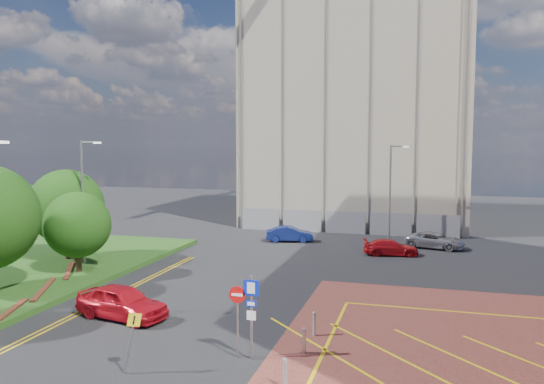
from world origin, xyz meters
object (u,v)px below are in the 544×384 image
at_px(tree_d, 66,207).
at_px(warning_sign, 131,335).
at_px(tree_c, 77,225).
at_px(lamp_back, 391,188).
at_px(sign_cluster, 246,308).
at_px(car_red_back, 391,247).
at_px(car_blue_back, 290,234).
at_px(car_silver_back, 435,240).
at_px(lamp_left_far, 84,197).
at_px(car_red_left, 122,302).

bearing_deg(tree_d, warning_sign, -47.15).
xyz_separation_m(tree_c, lamp_back, (17.58, 18.00, 1.17)).
distance_m(tree_d, sign_cluster, 20.74).
bearing_deg(tree_d, car_red_back, 22.19).
xyz_separation_m(car_blue_back, car_red_back, (8.37, -3.22, -0.06)).
bearing_deg(tree_c, lamp_back, 45.68).
height_order(tree_d, warning_sign, tree_d).
bearing_deg(lamp_back, car_blue_back, -157.96).
relative_size(tree_c, car_silver_back, 1.10).
xyz_separation_m(tree_c, tree_d, (-3.00, 3.00, 0.68)).
height_order(tree_d, car_blue_back, tree_d).
relative_size(warning_sign, car_silver_back, 0.50).
bearing_deg(lamp_back, sign_cluster, -97.97).
relative_size(tree_c, lamp_left_far, 0.61).
height_order(tree_c, sign_cluster, tree_c).
xyz_separation_m(sign_cluster, warning_sign, (-3.41, -2.41, -0.52)).
height_order(warning_sign, car_silver_back, warning_sign).
height_order(car_blue_back, car_red_back, car_blue_back).
xyz_separation_m(tree_c, warning_sign, (10.38, -11.43, -1.76)).
bearing_deg(warning_sign, car_red_back, 71.70).
distance_m(lamp_back, warning_sign, 30.44).
bearing_deg(car_blue_back, tree_c, 133.86).
distance_m(tree_c, car_blue_back, 17.82).
bearing_deg(car_blue_back, sign_cluster, 176.88).
bearing_deg(car_blue_back, warning_sign, 168.60).
xyz_separation_m(sign_cluster, car_red_back, (4.19, 20.58, -1.38)).
bearing_deg(car_blue_back, tree_d, 119.95).
distance_m(lamp_left_far, car_red_back, 21.58).
relative_size(car_red_back, car_silver_back, 0.88).
height_order(lamp_left_far, car_red_left, lamp_left_far).
relative_size(tree_c, sign_cluster, 1.53).
bearing_deg(lamp_left_far, tree_d, 154.32).
bearing_deg(lamp_back, lamp_left_far, -139.14).
distance_m(sign_cluster, car_silver_back, 25.27).
xyz_separation_m(lamp_left_far, warning_sign, (11.30, -13.43, -3.23)).
relative_size(tree_d, car_blue_back, 1.57).
bearing_deg(lamp_back, warning_sign, -103.74).
xyz_separation_m(tree_d, car_red_back, (20.99, 8.56, -3.30)).
distance_m(car_red_left, car_red_back, 20.97).
distance_m(lamp_left_far, car_silver_back, 25.97).
bearing_deg(car_silver_back, car_red_left, 159.57).
xyz_separation_m(sign_cluster, car_blue_back, (-4.18, 23.79, -1.32)).
bearing_deg(car_blue_back, car_red_left, 159.13).
bearing_deg(sign_cluster, car_silver_back, 73.11).
bearing_deg(sign_cluster, tree_d, 144.42).
relative_size(car_red_left, car_blue_back, 1.18).
xyz_separation_m(sign_cluster, car_silver_back, (7.33, 24.14, -1.33)).
xyz_separation_m(tree_d, car_blue_back, (12.62, 11.78, -3.23)).
bearing_deg(tree_c, warning_sign, -47.75).
height_order(sign_cluster, warning_sign, sign_cluster).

